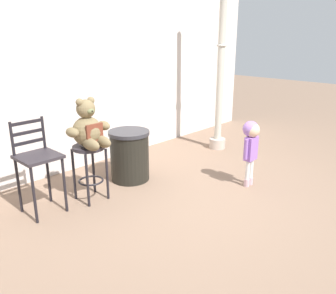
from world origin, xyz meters
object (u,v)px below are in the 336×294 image
at_px(teddy_bear, 89,129).
at_px(lamppost, 220,78).
at_px(bar_stool_with_teddy, 90,161).
at_px(trash_bin, 130,155).
at_px(child_walking, 251,140).
at_px(bar_chair_empty, 37,160).

relative_size(teddy_bear, lamppost, 0.19).
relative_size(bar_stool_with_teddy, teddy_bear, 1.20).
distance_m(teddy_bear, trash_bin, 0.94).
distance_m(child_walking, lamppost, 1.75).
xyz_separation_m(child_walking, bar_chair_empty, (-2.29, 1.36, -0.02)).
bearing_deg(teddy_bear, lamppost, 2.17).
distance_m(trash_bin, lamppost, 2.21).
xyz_separation_m(lamppost, bar_chair_empty, (-3.34, 0.08, -0.62)).
distance_m(bar_stool_with_teddy, teddy_bear, 0.41).
relative_size(teddy_bear, trash_bin, 0.82).
height_order(trash_bin, bar_chair_empty, bar_chair_empty).
height_order(bar_stool_with_teddy, teddy_bear, teddy_bear).
height_order(child_walking, lamppost, lamppost).
bearing_deg(trash_bin, bar_stool_with_teddy, -170.15).
bearing_deg(bar_chair_empty, bar_stool_with_teddy, -15.14).
xyz_separation_m(bar_stool_with_teddy, lamppost, (2.76, 0.08, 0.75)).
bearing_deg(bar_chair_empty, child_walking, -30.61).
distance_m(bar_stool_with_teddy, child_walking, 2.10).
bearing_deg(bar_chair_empty, trash_bin, -1.18).
bearing_deg(child_walking, lamppost, -164.90).
distance_m(teddy_bear, bar_chair_empty, 0.67).
height_order(child_walking, bar_chair_empty, bar_chair_empty).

